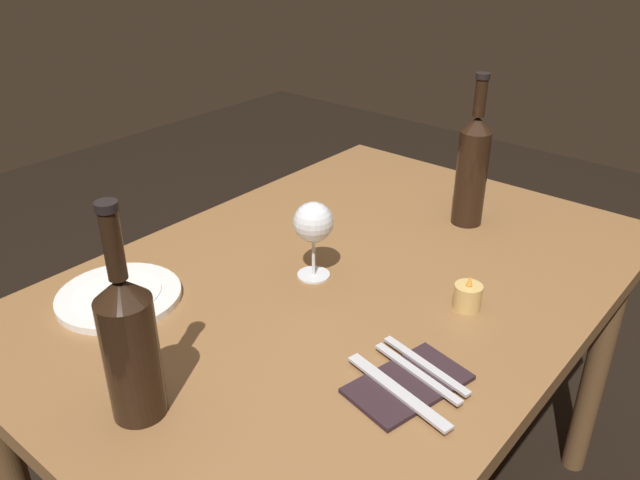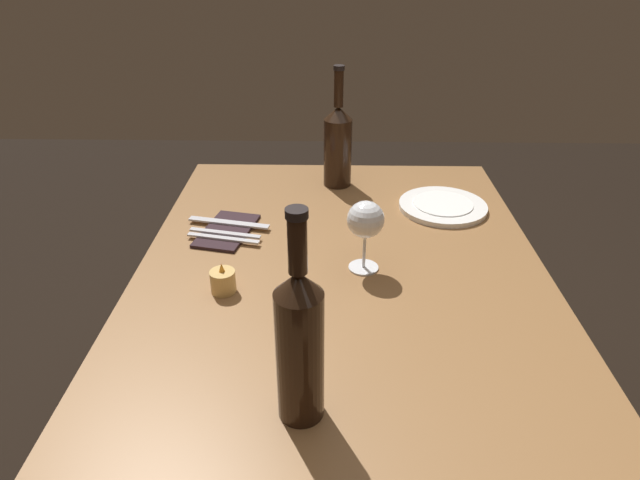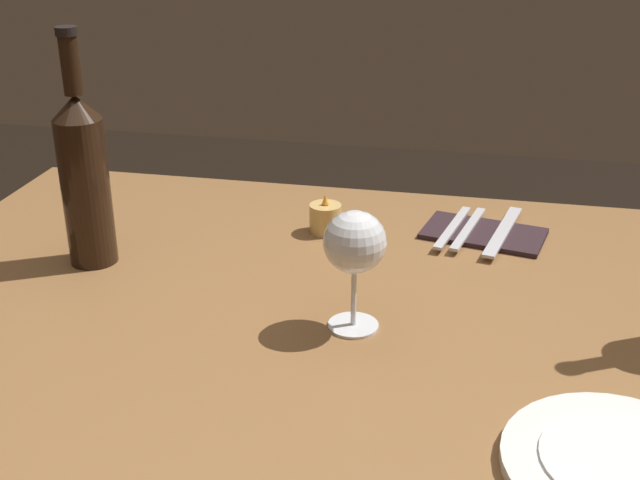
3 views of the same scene
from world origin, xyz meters
name	(u,v)px [view 1 (image 1 of 3)]	position (x,y,z in m)	size (l,w,h in m)	color
dining_table	(344,312)	(0.00, 0.00, 0.65)	(1.30, 0.90, 0.74)	olive
wine_glass_left	(313,224)	(0.04, -0.05, 0.86)	(0.08, 0.08, 0.16)	white
wine_bottle	(472,168)	(-0.37, 0.07, 0.88)	(0.07, 0.07, 0.35)	black
wine_bottle_second	(130,343)	(0.50, 0.01, 0.86)	(0.08, 0.08, 0.34)	black
votive_candle	(468,297)	(-0.05, 0.24, 0.76)	(0.05, 0.05, 0.07)	#DBB266
dinner_plate	(119,296)	(0.34, -0.27, 0.75)	(0.23, 0.23, 0.02)	white
folded_napkin	(408,384)	(0.20, 0.28, 0.74)	(0.21, 0.15, 0.01)	#2D1E23
fork_inner	(417,373)	(0.18, 0.28, 0.75)	(0.05, 0.18, 0.00)	silver
fork_outer	(425,365)	(0.15, 0.28, 0.75)	(0.05, 0.18, 0.00)	silver
table_knife	(397,391)	(0.23, 0.28, 0.75)	(0.06, 0.21, 0.00)	silver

